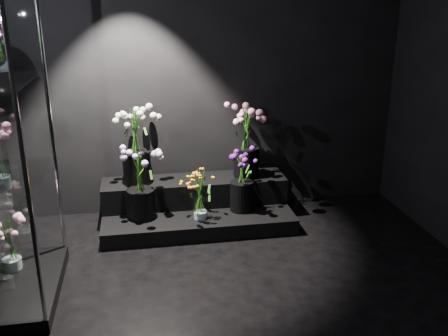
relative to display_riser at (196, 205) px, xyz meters
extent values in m
plane|color=black|center=(0.16, -1.64, -0.17)|extent=(4.00, 4.00, 0.00)
plane|color=black|center=(0.16, 0.36, 1.23)|extent=(4.00, 0.00, 4.00)
plane|color=black|center=(0.16, -3.64, 1.23)|extent=(4.00, 0.00, 4.00)
cube|color=black|center=(0.00, -0.09, -0.09)|extent=(1.83, 0.81, 0.15)
cube|color=black|center=(0.00, 0.11, 0.11)|extent=(1.83, 0.41, 0.25)
cube|color=black|center=(-1.50, -1.07, -0.11)|extent=(0.64, 1.07, 0.11)
cylinder|color=white|center=(0.01, -0.28, 0.09)|extent=(0.13, 0.13, 0.20)
cylinder|color=black|center=(-0.54, -0.17, 0.13)|extent=(0.26, 0.26, 0.28)
cylinder|color=black|center=(0.43, -0.16, 0.13)|extent=(0.22, 0.22, 0.29)
cylinder|color=black|center=(-0.56, 0.09, 0.40)|extent=(0.27, 0.27, 0.32)
cylinder|color=black|center=(0.53, 0.10, 0.39)|extent=(0.26, 0.26, 0.30)
cylinder|color=white|center=(-1.56, -0.87, 0.07)|extent=(0.15, 0.15, 0.26)
camera|label=1|loc=(-0.51, -4.55, 1.98)|focal=40.00mm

